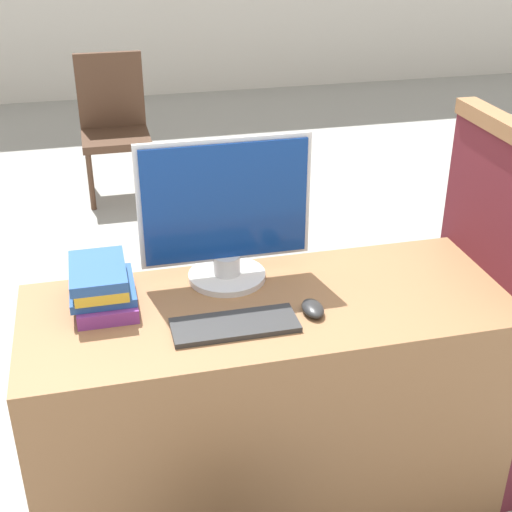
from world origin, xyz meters
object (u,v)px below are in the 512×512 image
Objects in this scene: mouse at (313,308)px; book_stack at (102,286)px; keyboard at (235,325)px; far_chair at (114,121)px; monitor at (226,215)px.

mouse is 0.63m from book_stack.
keyboard is at bearing -174.76° from mouse.
far_chair is (0.18, 2.80, -0.32)m from book_stack.
book_stack is at bearing 148.49° from keyboard.
monitor reaches higher than book_stack.
book_stack is (-0.36, 0.22, 0.06)m from keyboard.
monitor is 0.39m from mouse.
mouse is 3.04m from far_chair.
mouse is at bearing -54.98° from far_chair.
monitor reaches higher than mouse.
keyboard is 1.33× the size of book_stack.
book_stack reaches higher than mouse.
keyboard is (-0.04, -0.29, -0.22)m from monitor.
far_chair is at bearing 86.40° from book_stack.
far_chair is at bearing 97.99° from mouse.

